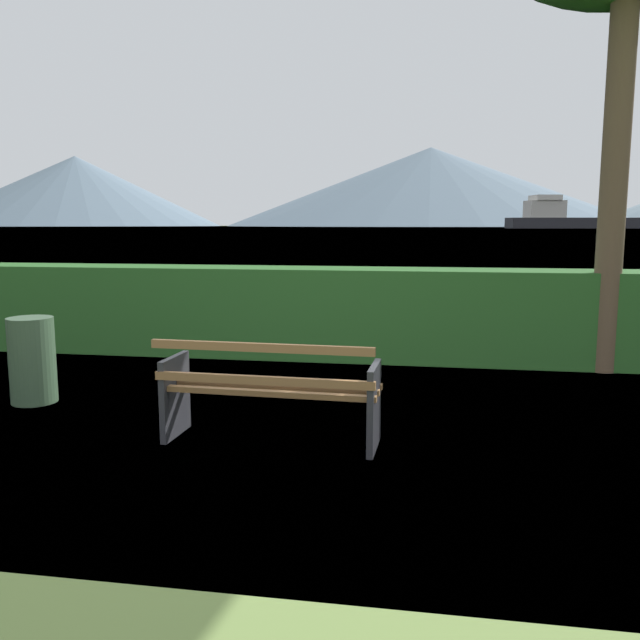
# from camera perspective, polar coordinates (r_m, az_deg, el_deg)

# --- Properties ---
(ground_plane) EXTENTS (1400.00, 1400.00, 0.00)m
(ground_plane) POSITION_cam_1_polar(r_m,az_deg,el_deg) (5.45, -4.17, -10.46)
(ground_plane) COLOR olive
(water_surface) EXTENTS (620.00, 620.00, 0.00)m
(water_surface) POSITION_cam_1_polar(r_m,az_deg,el_deg) (312.80, 9.39, 7.93)
(water_surface) COLOR #6B8EA3
(water_surface) RESTS_ON ground_plane
(park_bench) EXTENTS (1.77, 0.63, 0.87)m
(park_bench) POSITION_cam_1_polar(r_m,az_deg,el_deg) (5.27, -4.40, -6.27)
(park_bench) COLOR olive
(park_bench) RESTS_ON ground_plane
(hedge_row) EXTENTS (10.31, 0.85, 1.18)m
(hedge_row) POSITION_cam_1_polar(r_m,az_deg,el_deg) (8.66, 1.24, 0.64)
(hedge_row) COLOR #285B23
(hedge_row) RESTS_ON ground_plane
(trash_bin) EXTENTS (0.44, 0.44, 0.85)m
(trash_bin) POSITION_cam_1_polar(r_m,az_deg,el_deg) (7.06, -23.79, -3.22)
(trash_bin) COLOR #385138
(trash_bin) RESTS_ON ground_plane
(cargo_ship_large) EXTENTS (81.23, 26.44, 13.41)m
(cargo_ship_large) POSITION_cam_1_polar(r_m,az_deg,el_deg) (293.00, 22.57, 8.12)
(cargo_ship_large) COLOR #232328
(cargo_ship_large) RESTS_ON water_surface
(distant_hills) EXTENTS (924.54, 366.20, 73.19)m
(distant_hills) POSITION_cam_1_polar(r_m,az_deg,el_deg) (585.48, 16.99, 11.22)
(distant_hills) COLOR slate
(distant_hills) RESTS_ON ground_plane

